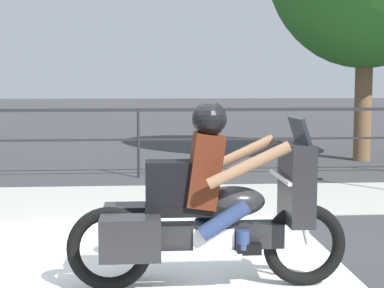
% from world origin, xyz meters
% --- Properties ---
extents(ground_plane, '(120.00, 120.00, 0.00)m').
position_xyz_m(ground_plane, '(0.00, 0.00, 0.00)').
color(ground_plane, '#38383A').
extents(sidewalk_band, '(44.00, 2.40, 0.01)m').
position_xyz_m(sidewalk_band, '(0.00, 3.40, 0.01)').
color(sidewalk_band, '#A8A59E').
rests_on(sidewalk_band, ground).
extents(crosswalk_band, '(3.76, 6.00, 0.01)m').
position_xyz_m(crosswalk_band, '(0.13, -0.20, 0.00)').
color(crosswalk_band, silver).
rests_on(crosswalk_band, ground).
extents(fence_railing, '(36.00, 0.05, 1.27)m').
position_xyz_m(fence_railing, '(0.00, 5.50, 1.00)').
color(fence_railing, '#232326').
rests_on(fence_railing, ground).
extents(motorcycle, '(2.36, 0.76, 1.58)m').
position_xyz_m(motorcycle, '(0.66, -0.38, 0.68)').
color(motorcycle, black).
rests_on(motorcycle, ground).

